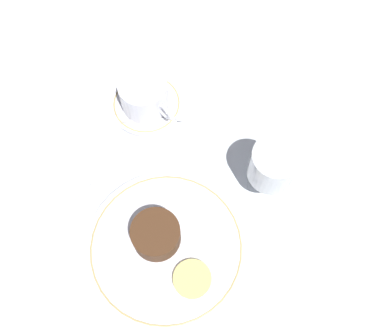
{
  "coord_description": "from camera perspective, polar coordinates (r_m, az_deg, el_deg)",
  "views": [
    {
      "loc": [
        0.17,
        -0.12,
        0.74
      ],
      "look_at": [
        -0.04,
        0.09,
        0.04
      ],
      "focal_mm": 42.0,
      "sensor_mm": 36.0,
      "label": 1
    }
  ],
  "objects": [
    {
      "name": "saucer",
      "position": [
        0.87,
        -5.78,
        8.06
      ],
      "size": [
        0.14,
        0.14,
        0.01
      ],
      "color": "white",
      "rests_on": "ground_plane"
    },
    {
      "name": "dinner_plate",
      "position": [
        0.76,
        -3.29,
        -10.04
      ],
      "size": [
        0.27,
        0.27,
        0.01
      ],
      "color": "white",
      "rests_on": "ground_plane"
    },
    {
      "name": "fork",
      "position": [
        0.82,
        -10.14,
        0.96
      ],
      "size": [
        0.03,
        0.19,
        0.01
      ],
      "color": "silver",
      "rests_on": "ground_plane"
    },
    {
      "name": "wine_glass",
      "position": [
        0.73,
        10.22,
        0.2
      ],
      "size": [
        0.08,
        0.08,
        0.13
      ],
      "color": "silver",
      "rests_on": "ground_plane"
    },
    {
      "name": "pineapple_slice",
      "position": [
        0.73,
        0.03,
        -13.89
      ],
      "size": [
        0.06,
        0.06,
        0.01
      ],
      "color": "#EFE075",
      "rests_on": "dinner_plate"
    },
    {
      "name": "ground_plane",
      "position": [
        0.77,
        -2.82,
        -7.61
      ],
      "size": [
        3.0,
        3.0,
        0.0
      ],
      "primitive_type": "plane",
      "color": "white"
    },
    {
      "name": "spoon",
      "position": [
        0.84,
        -3.84,
        6.21
      ],
      "size": [
        0.09,
        0.1,
        0.0
      ],
      "color": "silver",
      "rests_on": "saucer"
    },
    {
      "name": "dessert_cake",
      "position": [
        0.73,
        -4.36,
        -8.67
      ],
      "size": [
        0.08,
        0.08,
        0.05
      ],
      "color": "#4C2D19",
      "rests_on": "dinner_plate"
    },
    {
      "name": "coffee_cup",
      "position": [
        0.83,
        -6.11,
        9.28
      ],
      "size": [
        0.11,
        0.09,
        0.07
      ],
      "color": "white",
      "rests_on": "saucer"
    }
  ]
}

